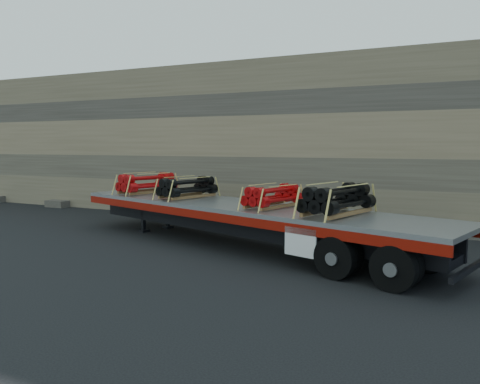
{
  "coord_description": "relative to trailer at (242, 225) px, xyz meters",
  "views": [
    {
      "loc": [
        6.44,
        -13.71,
        3.33
      ],
      "look_at": [
        -0.37,
        0.85,
        1.7
      ],
      "focal_mm": 35.0,
      "sensor_mm": 36.0,
      "label": 1
    }
  ],
  "objects": [
    {
      "name": "ground",
      "position": [
        -0.09,
        0.01,
        -0.7
      ],
      "size": [
        120.0,
        120.0,
        0.0
      ],
      "primitive_type": "plane",
      "color": "black",
      "rests_on": "ground"
    },
    {
      "name": "bundle_front",
      "position": [
        -4.84,
        1.49,
        1.09
      ],
      "size": [
        1.7,
        2.43,
        0.78
      ],
      "primitive_type": null,
      "rotation": [
        0.0,
        0.0,
        -0.3
      ],
      "color": "#A9090A",
      "rests_on": "trailer"
    },
    {
      "name": "rock_wall",
      "position": [
        -0.09,
        6.51,
        2.8
      ],
      "size": [
        44.0,
        3.0,
        7.0
      ],
      "primitive_type": "cube",
      "color": "#7A6B54",
      "rests_on": "ground"
    },
    {
      "name": "bundle_rear",
      "position": [
        3.37,
        -1.04,
        1.11
      ],
      "size": [
        1.78,
        2.54,
        0.82
      ],
      "primitive_type": null,
      "rotation": [
        0.0,
        0.0,
        -0.3
      ],
      "color": "black",
      "rests_on": "trailer"
    },
    {
      "name": "trailer",
      "position": [
        0.0,
        0.0,
        0.0
      ],
      "size": [
        14.21,
        6.71,
        1.4
      ],
      "primitive_type": null,
      "rotation": [
        0.0,
        0.0,
        -0.3
      ],
      "color": "#9C9EA3",
      "rests_on": "ground"
    },
    {
      "name": "bundle_midrear",
      "position": [
        1.21,
        -0.37,
        1.04
      ],
      "size": [
        1.47,
        2.11,
        0.68
      ],
      "primitive_type": null,
      "rotation": [
        0.0,
        0.0,
        -0.3
      ],
      "color": "#A9090A",
      "rests_on": "trailer"
    },
    {
      "name": "bundle_midfront",
      "position": [
        -2.53,
        0.78,
        1.07
      ],
      "size": [
        1.6,
        2.28,
        0.73
      ],
      "primitive_type": null,
      "rotation": [
        0.0,
        0.0,
        -0.3
      ],
      "color": "black",
      "rests_on": "trailer"
    }
  ]
}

